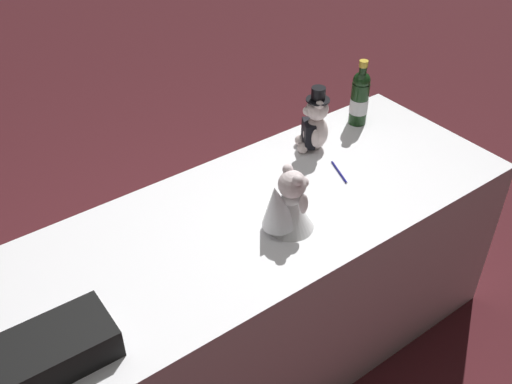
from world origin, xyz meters
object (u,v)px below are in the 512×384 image
Objects in this scene: teddy_bear_groom at (314,125)px; signing_pen at (339,173)px; teddy_bear_bride at (287,205)px; champagne_bottle at (360,97)px; gift_case_black at (56,348)px.

signing_pen is at bearing 80.00° from teddy_bear_groom.
signing_pen is (-0.38, -0.13, -0.10)m from teddy_bear_bride.
teddy_bear_groom is 0.24m from signing_pen.
champagne_bottle reaches higher than signing_pen.
teddy_bear_groom is 0.30m from champagne_bottle.
teddy_bear_bride reaches higher than signing_pen.
teddy_bear_groom is 0.54m from teddy_bear_bride.
champagne_bottle is at bearing -143.81° from signing_pen.
signing_pen is (0.04, 0.21, -0.11)m from teddy_bear_groom.
teddy_bear_bride is (0.42, 0.34, -0.01)m from teddy_bear_groom.
gift_case_black is (1.59, 0.44, -0.08)m from champagne_bottle.
teddy_bear_groom reaches higher than signing_pen.
teddy_bear_bride is 0.75× the size of gift_case_black.
teddy_bear_groom is 1.92× the size of signing_pen.
teddy_bear_bride is at bearing 19.15° from signing_pen.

